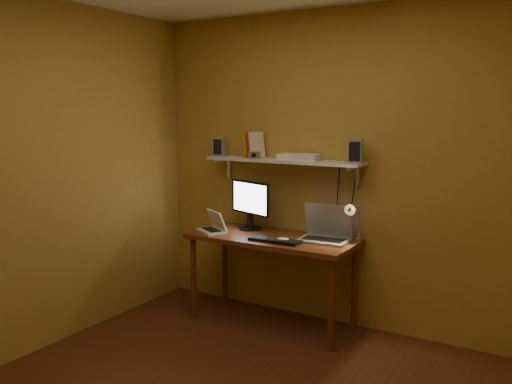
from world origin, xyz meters
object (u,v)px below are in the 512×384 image
Objects in this scene: desk at (272,246)px; speaker_right at (356,151)px; router at (299,157)px; monitor at (250,202)px; mouse at (283,240)px; wall_shelf at (284,161)px; desk_lamp at (354,217)px; shelf_camera at (254,155)px; laptop at (326,231)px; keyboard at (275,240)px; speaker_left at (220,147)px; netbook at (214,226)px.

speaker_right reaches higher than desk.
desk is 0.77m from router.
monitor is 0.58m from mouse.
monitor is at bearing 154.45° from desk.
speaker_right reaches higher than wall_shelf.
router reaches higher than wall_shelf.
desk_lamp is 1.00m from shelf_camera.
laptop is (0.44, 0.10, 0.16)m from desk.
wall_shelf reaches higher than keyboard.
desk is 8.13× the size of speaker_left.
desk is 1.04m from speaker_right.
monitor is (-0.30, -0.05, -0.37)m from wall_shelf.
router is (0.15, 0.18, 0.74)m from desk.
monitor is 4.37× the size of mouse.
shelf_camera is at bearing -170.00° from router.
keyboard is (0.11, -0.15, 0.10)m from desk.
desk_lamp is 0.68m from router.
netbook is 2.89× the size of shelf_camera.
laptop is 0.35m from mouse.
desk_lamp is (0.49, 0.25, 0.19)m from mouse.
desk is 0.72m from wall_shelf.
shelf_camera is at bearing 135.36° from mouse.
wall_shelf is 0.65m from speaker_left.
shelf_camera reaches higher than router.
wall_shelf is 0.48m from monitor.
monitor is 4.24× the size of shelf_camera.
speaker_right is at bearing 111.93° from desk_lamp.
desk is at bearing -177.30° from speaker_right.
mouse is at bearing 27.53° from netbook.
desk_lamp is at bearing -6.34° from router.
shelf_camera is (-0.68, 0.02, 0.58)m from laptop.
monitor reaches higher than keyboard.
speaker_right is (0.64, -0.02, 0.11)m from wall_shelf.
router is (0.04, 0.33, 0.64)m from keyboard.
router is (-0.51, 0.06, 0.44)m from desk_lamp.
wall_shelf is 3.09× the size of monitor.
shelf_camera is at bearing -7.01° from monitor.
monitor reaches higher than mouse.
mouse is (-0.27, -0.22, -0.06)m from laptop.
desk_lamp is 3.50× the size of shelf_camera.
mouse is (0.17, -0.32, -0.59)m from wall_shelf.
monitor is 1.47× the size of netbook.
keyboard is 0.72m from router.
desk is 13.47× the size of mouse.
laptop is 1.31× the size of netbook.
desk_lamp reaches higher than mouse.
speaker_right is (1.28, -0.00, 0.01)m from speaker_left.
router is (0.79, 0.01, -0.06)m from speaker_left.
laptop is 0.65m from router.
desk is 0.21m from keyboard.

